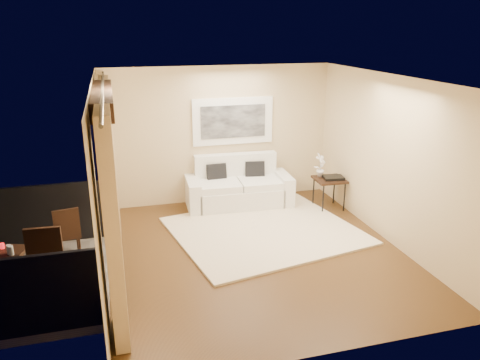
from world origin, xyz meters
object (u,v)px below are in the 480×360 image
object	(u,v)px
balcony_chair_far	(67,230)
sofa	(238,188)
orchid	(320,165)
side_table	(329,181)
balcony_chair_near	(45,262)

from	to	relation	value
balcony_chair_far	sofa	bearing A→B (deg)	-163.92
orchid	balcony_chair_far	bearing A→B (deg)	-166.99
orchid	side_table	bearing A→B (deg)	-45.86
sofa	balcony_chair_near	world-z (taller)	balcony_chair_near
sofa	orchid	xyz separation A→B (m)	(1.51, -0.50, 0.50)
sofa	side_table	bearing A→B (deg)	-18.51
sofa	side_table	xyz separation A→B (m)	(1.66, -0.65, 0.20)
side_table	balcony_chair_far	world-z (taller)	balcony_chair_far
side_table	balcony_chair_near	size ratio (longest dim) A/B	0.59
side_table	balcony_chair_near	bearing A→B (deg)	-156.96
balcony_chair_far	balcony_chair_near	size ratio (longest dim) A/B	0.84
sofa	balcony_chair_near	xyz separation A→B (m)	(-3.26, -2.74, 0.25)
sofa	balcony_chair_far	xyz separation A→B (m)	(-3.09, -1.56, 0.14)
orchid	sofa	bearing A→B (deg)	161.68
sofa	orchid	size ratio (longest dim) A/B	4.41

